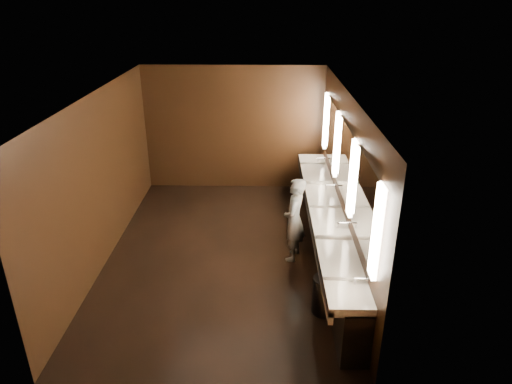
% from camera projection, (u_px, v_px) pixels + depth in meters
% --- Properties ---
extents(floor, '(6.00, 6.00, 0.00)m').
position_uv_depth(floor, '(225.00, 252.00, 8.08)').
color(floor, black).
rests_on(floor, ground).
extents(ceiling, '(4.00, 6.00, 0.02)m').
position_uv_depth(ceiling, '(219.00, 94.00, 6.94)').
color(ceiling, '#2D2D2B').
rests_on(ceiling, wall_back).
extents(wall_back, '(4.00, 0.02, 2.80)m').
position_uv_depth(wall_back, '(234.00, 129.00, 10.25)').
color(wall_back, black).
rests_on(wall_back, floor).
extents(wall_front, '(4.00, 0.02, 2.80)m').
position_uv_depth(wall_front, '(197.00, 288.00, 4.77)').
color(wall_front, black).
rests_on(wall_front, floor).
extents(wall_left, '(0.02, 6.00, 2.80)m').
position_uv_depth(wall_left, '(102.00, 178.00, 7.55)').
color(wall_left, black).
rests_on(wall_left, floor).
extents(wall_right, '(0.02, 6.00, 2.80)m').
position_uv_depth(wall_right, '(344.00, 180.00, 7.48)').
color(wall_right, black).
rests_on(wall_right, floor).
extents(sink_counter, '(0.55, 5.40, 1.01)m').
position_uv_depth(sink_counter, '(328.00, 229.00, 7.85)').
color(sink_counter, black).
rests_on(sink_counter, floor).
extents(mirror_band, '(0.06, 5.03, 1.15)m').
position_uv_depth(mirror_band, '(344.00, 160.00, 7.33)').
color(mirror_band, '#FFE3C0').
rests_on(mirror_band, wall_right).
extents(person, '(0.48, 0.61, 1.47)m').
position_uv_depth(person, '(294.00, 220.00, 7.64)').
color(person, '#88B0CB').
rests_on(person, floor).
extents(trash_bin, '(0.48, 0.48, 0.57)m').
position_uv_depth(trash_bin, '(325.00, 295.00, 6.48)').
color(trash_bin, black).
rests_on(trash_bin, floor).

